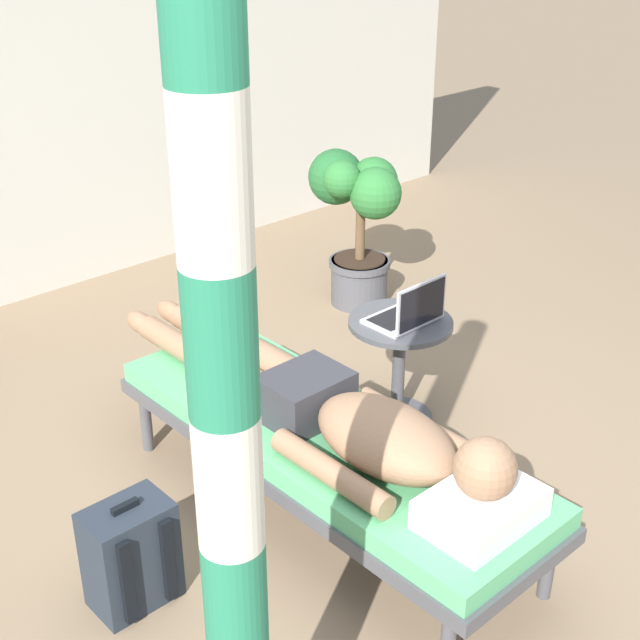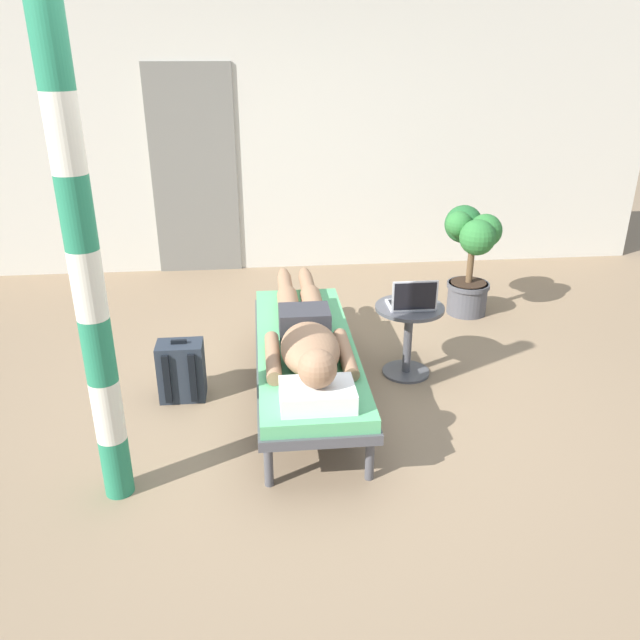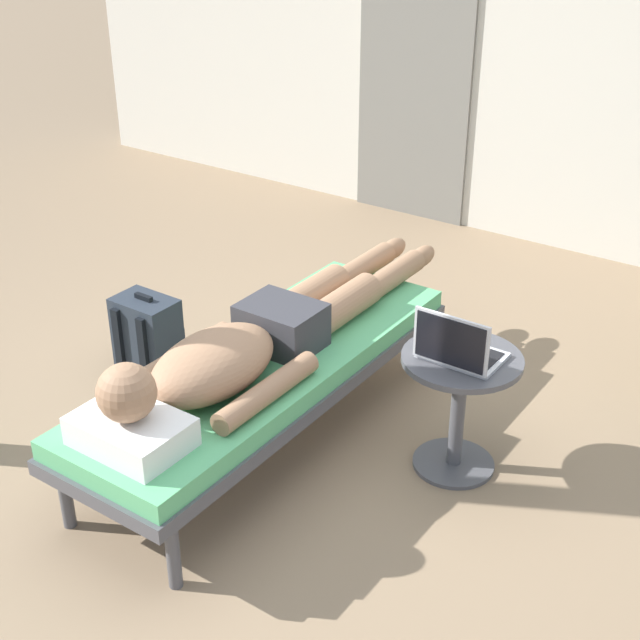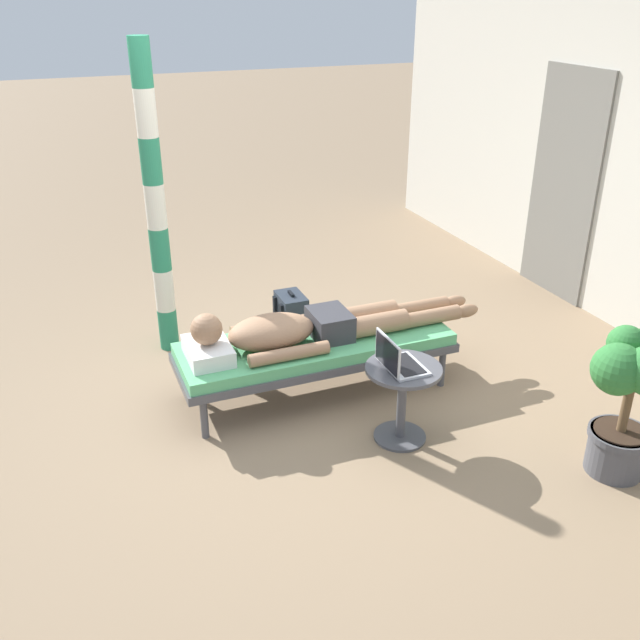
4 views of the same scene
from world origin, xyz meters
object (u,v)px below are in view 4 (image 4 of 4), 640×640
Objects in this scene: side_table at (402,390)px; porch_post at (156,206)px; backpack at (292,318)px; person_reclining at (304,328)px; lounge_chair at (316,348)px; potted_plant at (633,387)px; laptop at (397,361)px.

side_table is 2.30m from porch_post.
person_reclining is at bearing -13.57° from backpack.
porch_post is at bearing -141.40° from lounge_chair.
backpack is at bearing -173.52° from side_table.
porch_post is (-0.24, -0.97, 0.98)m from backpack.
lounge_chair is 1.60m from porch_post.
lounge_chair is at bearing 90.00° from person_reclining.
side_table is (0.75, 0.29, 0.01)m from lounge_chair.
lounge_chair is 2.06m from potted_plant.
backpack is at bearing -152.03° from potted_plant.
backpack is 1.40m from porch_post.
person_reclining reaches higher than lounge_chair.
laptop reaches higher than backpack.
person_reclining is 5.12× the size of backpack.
backpack is (-1.57, -0.13, -0.39)m from laptop.
laptop is at bearing 4.62° from backpack.
potted_plant reaches higher than laptop.
person_reclining is at bearing -90.00° from lounge_chair.
backpack is (-1.57, -0.18, -0.16)m from side_table.
laptop is 1.36m from potted_plant.
potted_plant is (0.78, 1.07, 0.22)m from side_table.
person_reclining is 2.35× the size of potted_plant.
laptop is 1.62m from backpack.
side_table is 0.57× the size of potted_plant.
porch_post is at bearing -144.24° from person_reclining.
backpack reaches higher than lounge_chair.
backpack is (-0.82, 0.20, -0.32)m from person_reclining.
side_table is at bearing 6.48° from backpack.
person_reclining is at bearing -136.56° from potted_plant.
lounge_chair is at bearing -158.60° from side_table.
potted_plant is at bearing 27.97° from backpack.
lounge_chair is 0.82m from laptop.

